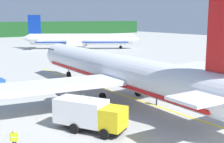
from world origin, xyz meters
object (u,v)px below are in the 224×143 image
at_px(crew_marshaller, 94,103).
at_px(crew_loader_right, 157,96).
at_px(airliner_foreground, 117,70).
at_px(service_truck_catering, 89,114).
at_px(airliner_mid_apron, 80,39).
at_px(crew_loader_left, 14,139).

bearing_deg(crew_marshaller, crew_loader_right, -14.85).
bearing_deg(crew_marshaller, airliner_foreground, 31.80).
bearing_deg(crew_loader_right, crew_marshaller, 165.15).
distance_m(airliner_foreground, crew_marshaller, 7.00).
bearing_deg(service_truck_catering, airliner_foreground, 41.66).
height_order(airliner_foreground, crew_marshaller, airliner_foreground).
height_order(airliner_mid_apron, crew_loader_left, airliner_mid_apron).
distance_m(crew_loader_left, crew_loader_right, 17.35).
relative_size(airliner_foreground, crew_loader_left, 24.97).
xyz_separation_m(airliner_mid_apron, crew_loader_left, (-41.69, -62.69, -2.02)).
bearing_deg(crew_loader_left, service_truck_catering, 3.41).
distance_m(service_truck_catering, crew_loader_left, 6.72).
relative_size(service_truck_catering, crew_loader_right, 3.92).
bearing_deg(airliner_foreground, crew_loader_right, -73.19).
relative_size(airliner_mid_apron, crew_loader_left, 19.34).
bearing_deg(airliner_foreground, crew_loader_left, -152.00).
distance_m(airliner_foreground, airliner_mid_apron, 60.42).
bearing_deg(crew_loader_left, crew_loader_right, 9.54).
bearing_deg(crew_loader_left, airliner_mid_apron, 56.37).
distance_m(airliner_mid_apron, crew_loader_right, 64.69).
height_order(crew_loader_left, crew_loader_right, crew_loader_right).
xyz_separation_m(service_truck_catering, crew_loader_right, (10.43, 2.48, -0.55)).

